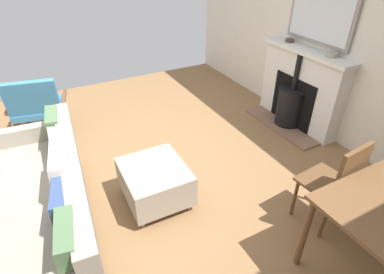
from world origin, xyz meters
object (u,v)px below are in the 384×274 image
Objects in this scene: mantel_bowl_near at (290,40)px; ottoman at (155,181)px; armchair_accent at (37,105)px; sofa at (44,205)px; fireplace at (298,93)px; mantel_bowl_far at (332,54)px; dining_chair_near_fireplace at (338,181)px.

mantel_bowl_near reaches higher than ottoman.
sofa is at bearing 85.89° from armchair_accent.
armchair_accent is (-0.13, -1.81, 0.09)m from sofa.
fireplace reaches higher than sofa.
mantel_bowl_far is 0.15× the size of dining_chair_near_fireplace.
armchair_accent reaches higher than ottoman.
sofa is at bearing -25.33° from dining_chair_near_fireplace.
fireplace is at bearing -124.82° from dining_chair_near_fireplace.
dining_chair_near_fireplace is (1.09, 1.18, -0.57)m from mantel_bowl_far.
mantel_bowl_far is 3.65m from armchair_accent.
fireplace is at bearing 157.19° from armchair_accent.
mantel_bowl_far is 2.49m from ottoman.
fireplace is at bearing -167.47° from ottoman.
fireplace reaches higher than armchair_accent.
mantel_bowl_far reaches higher than dining_chair_near_fireplace.
mantel_bowl_far is 0.07× the size of sofa.
ottoman is 0.80× the size of armchair_accent.
ottoman is at bearing 114.69° from armchair_accent.
fireplace is 11.60× the size of mantel_bowl_near.
fireplace is at bearing -85.06° from mantel_bowl_far.
sofa reaches higher than ottoman.
mantel_bowl_far is at bearing -177.65° from sofa.
dining_chair_near_fireplace reaches higher than ottoman.
mantel_bowl_near is at bearing -120.28° from dining_chair_near_fireplace.
ottoman is 1.63m from dining_chair_near_fireplace.
sofa is at bearing 14.00° from mantel_bowl_near.
mantel_bowl_near is at bearing -166.00° from sofa.
dining_chair_near_fireplace is (1.06, 1.53, 0.05)m from fireplace.
armchair_accent is at bearing -53.85° from dining_chair_near_fireplace.
mantel_bowl_near is 0.17× the size of ottoman.
armchair_accent is 3.54m from dining_chair_near_fireplace.
mantel_bowl_near is 2.24m from dining_chair_near_fireplace.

